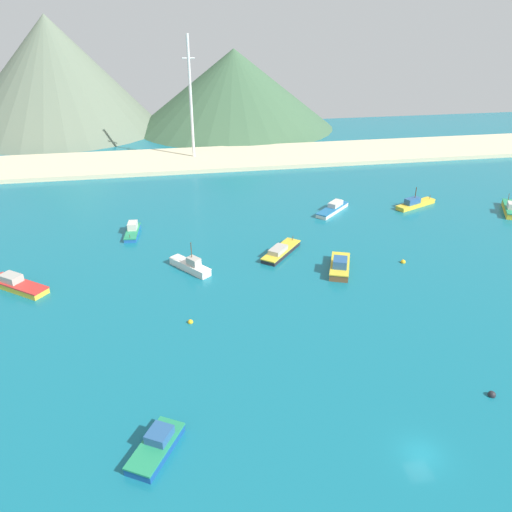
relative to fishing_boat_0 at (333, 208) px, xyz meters
The scene contains 17 objects.
ground 38.90m from the fishing_boat_0, 108.80° to the right, with size 260.00×280.00×0.50m.
fishing_boat_0 is the anchor object (origin of this frame).
fishing_boat_2 25.30m from the fishing_boat_0, 130.52° to the right, with size 9.10×10.05×1.80m.
fishing_boat_3 19.47m from the fishing_boat_0, ahead, with size 11.08×6.71×4.71m.
fishing_boat_4 65.74m from the fishing_boat_0, 158.66° to the right, with size 10.57×9.07×2.27m.
fishing_boat_5 40.12m from the fishing_boat_0, 145.77° to the right, with size 7.01×8.30×5.46m.
fishing_boat_6 39.46m from the fishing_boat_0, 11.02° to the right, with size 6.98×10.16×2.78m.
fishing_boat_8 44.00m from the fishing_boat_0, behind, with size 3.07×8.40×2.27m.
fishing_boat_9 72.91m from the fishing_boat_0, 122.37° to the right, with size 6.26×7.83×2.08m.
fishing_boat_10 28.41m from the fishing_boat_0, 105.91° to the right, with size 6.23×9.52×2.72m.
buoy_0 51.76m from the fishing_boat_0, 131.41° to the right, with size 0.76×0.76×0.76m.
buoy_1 60.34m from the fishing_boat_0, 90.44° to the right, with size 0.91×0.91×0.91m.
buoy_2 26.84m from the fishing_boat_0, 80.56° to the right, with size 0.86×0.86×0.86m.
beach_strip 48.49m from the fishing_boat_0, 104.98° to the left, with size 247.00×25.27×1.20m, color beige.
hill_west 125.65m from the fishing_boat_0, 126.47° to the left, with size 73.88×73.88×39.77m.
hill_central 95.59m from the fishing_boat_0, 95.34° to the left, with size 75.50×75.50×28.27m.
radio_tower 58.47m from the fishing_boat_0, 119.80° to the left, with size 3.50×2.80×35.04m.
Camera 1 is at (-23.04, -32.52, 40.41)m, focal length 34.75 mm.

